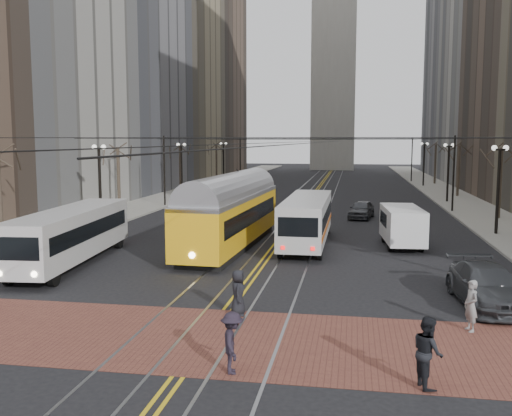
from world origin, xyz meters
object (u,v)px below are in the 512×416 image
at_px(transit_bus, 71,237).
at_px(pedestrian_c, 428,352).
at_px(pedestrian_b, 471,306).
at_px(streetcar, 231,219).
at_px(rear_bus, 307,221).
at_px(pedestrian_a, 238,292).
at_px(cargo_van, 402,227).
at_px(sedan_parked, 487,285).
at_px(pedestrian_d, 232,343).
at_px(sedan_grey, 361,209).

xyz_separation_m(transit_bus, pedestrian_c, (15.80, -11.84, -0.46)).
distance_m(pedestrian_b, pedestrian_c, 5.00).
xyz_separation_m(transit_bus, streetcar, (6.90, 5.96, 0.28)).
relative_size(rear_bus, pedestrian_c, 5.95).
relative_size(pedestrian_a, pedestrian_b, 0.97).
bearing_deg(cargo_van, pedestrian_b, -90.22).
xyz_separation_m(rear_bus, sedan_parked, (7.70, -11.35, -0.64)).
xyz_separation_m(pedestrian_a, pedestrian_d, (0.86, -5.00, 0.01)).
distance_m(rear_bus, pedestrian_c, 19.71).
xyz_separation_m(rear_bus, pedestrian_d, (-0.43, -19.16, -0.56)).
bearing_deg(sedan_grey, pedestrian_d, -87.02).
height_order(cargo_van, sedan_grey, cargo_van).
height_order(rear_bus, sedan_parked, rear_bus).
relative_size(pedestrian_b, pedestrian_c, 0.93).
height_order(pedestrian_a, pedestrian_b, pedestrian_b).
height_order(streetcar, rear_bus, streetcar).
bearing_deg(sedan_parked, sedan_grey, 95.87).
distance_m(sedan_grey, pedestrian_d, 31.73).
bearing_deg(cargo_van, pedestrian_d, -111.10).
bearing_deg(streetcar, pedestrian_a, -73.99).
xyz_separation_m(rear_bus, pedestrian_c, (4.59, -19.16, -0.49)).
distance_m(pedestrian_a, pedestrian_c, 7.72).
relative_size(streetcar, pedestrian_c, 7.75).
xyz_separation_m(sedan_grey, pedestrian_c, (1.25, -31.50, 0.21)).
bearing_deg(pedestrian_b, pedestrian_c, -40.45).
relative_size(streetcar, pedestrian_d, 8.43).
bearing_deg(sedan_parked, pedestrian_d, -140.70).
distance_m(transit_bus, sedan_grey, 24.47).
relative_size(rear_bus, pedestrian_b, 6.41).
bearing_deg(pedestrian_a, transit_bus, 46.23).
relative_size(streetcar, sedan_grey, 3.37).
relative_size(pedestrian_a, pedestrian_d, 0.99).
height_order(streetcar, pedestrian_a, streetcar).
bearing_deg(cargo_van, streetcar, -174.74).
bearing_deg(rear_bus, sedan_grey, 75.06).
height_order(transit_bus, pedestrian_b, transit_bus).
relative_size(sedan_grey, sedan_parked, 0.79).
relative_size(cargo_van, pedestrian_d, 3.13).
relative_size(transit_bus, sedan_grey, 2.64).
bearing_deg(pedestrian_b, cargo_van, 166.01).
bearing_deg(transit_bus, sedan_parked, -17.03).
bearing_deg(sedan_grey, sedan_parked, -69.77).
bearing_deg(sedan_parked, pedestrian_b, -114.93).
bearing_deg(pedestrian_b, streetcar, -158.49).
relative_size(sedan_grey, pedestrian_a, 2.54).
relative_size(transit_bus, cargo_van, 2.11).
distance_m(sedan_parked, pedestrian_a, 9.42).
distance_m(transit_bus, streetcar, 9.12).
relative_size(sedan_parked, pedestrian_a, 3.21).
bearing_deg(rear_bus, sedan_parked, -55.63).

